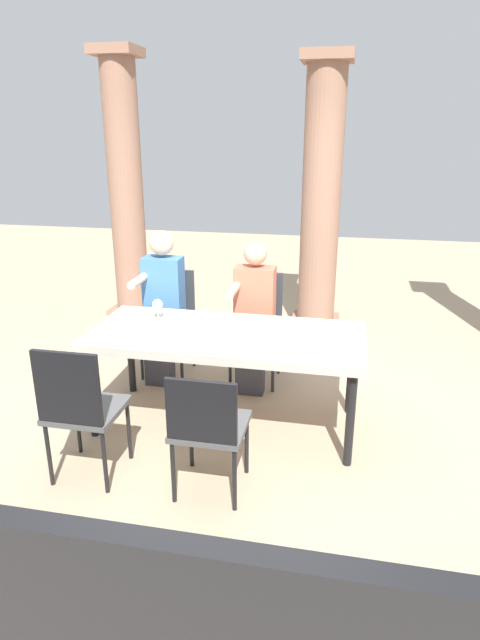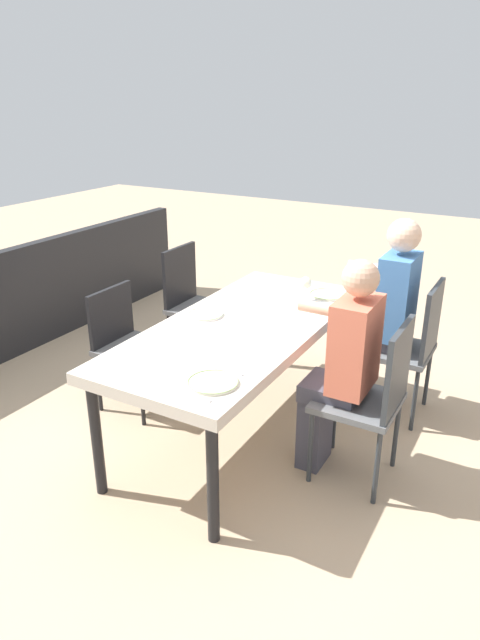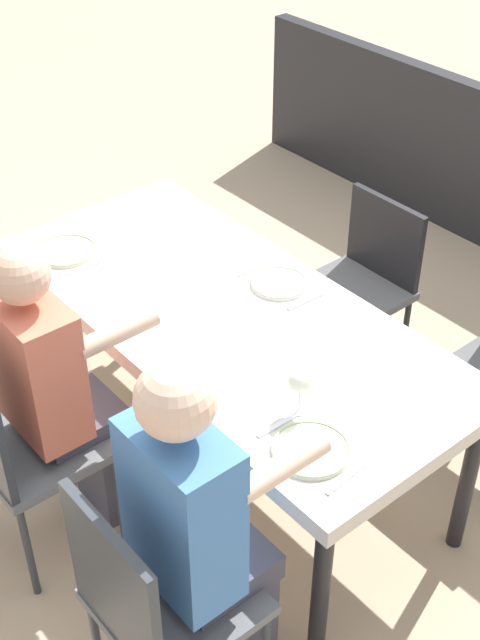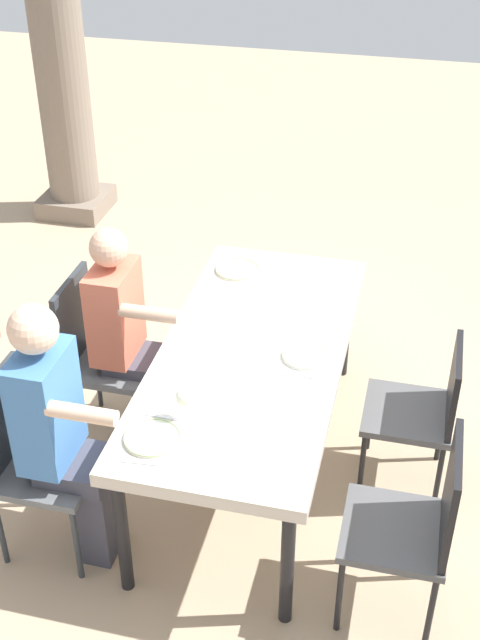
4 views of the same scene
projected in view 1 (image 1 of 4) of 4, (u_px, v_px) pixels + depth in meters
The scene contains 21 objects.
ground_plane at pixel (227, 423), 4.18m from camera, with size 16.00×16.00×0.00m, color tan.
dining_table at pixel (226, 340), 3.94m from camera, with size 2.02×0.90×0.76m.
chair_west_north at pixel (170, 315), 4.94m from camera, with size 0.44×0.44×0.95m.
chair_west_south at pixel (79, 405), 3.33m from camera, with size 0.44×0.44×0.95m.
chair_mid_north at pixel (257, 320), 4.78m from camera, with size 0.44×0.44×0.97m.
chair_mid_south at pixel (207, 425), 3.20m from camera, with size 0.44×0.44×0.85m.
diner_woman_green at pixel (162, 302), 4.71m from camera, with size 0.35×0.50×1.35m.
diner_man_white at pixel (253, 313), 4.56m from camera, with size 0.35×0.49×1.29m.
stone_column_near at pixel (126, 196), 5.99m from camera, with size 0.49×0.49×2.98m.
stone_column_centre at pixel (321, 205), 5.59m from camera, with size 0.53×0.53×2.88m.
patio_railing at pixel (88, 626), 1.95m from camera, with size 4.42×0.10×0.90m, color black.
plate_0 at pixel (143, 313), 4.31m from camera, with size 0.25×0.25×0.02m.
wine_glass_0 at pixel (157, 305), 4.15m from camera, with size 0.08×0.08×0.17m.
fork_0 at pixel (126, 313), 4.34m from camera, with size 0.02×0.17×0.01m, color silver.
spoon_0 at pixel (161, 315), 4.28m from camera, with size 0.02×0.17×0.01m, color silver.
plate_1 at pixel (217, 345), 3.68m from camera, with size 0.23×0.23×0.02m.
fork_1 at pixel (196, 344), 3.71m from camera, with size 0.02×0.17×0.01m, color silver.
spoon_1 at pixel (238, 347), 3.65m from camera, with size 0.02×0.17×0.01m, color silver.
plate_2 at pixel (329, 326), 4.02m from camera, with size 0.25×0.25×0.02m.
fork_2 at pixel (309, 326), 4.05m from camera, with size 0.02×0.17×0.01m, color silver.
spoon_2 at pixel (349, 328), 3.99m from camera, with size 0.02×0.17×0.01m, color silver.
Camera 1 is at (0.84, -3.57, 2.16)m, focal length 29.96 mm.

